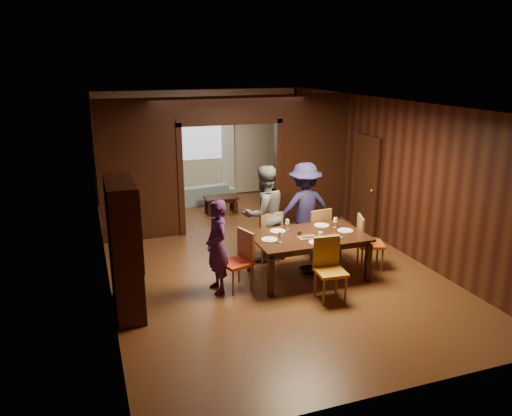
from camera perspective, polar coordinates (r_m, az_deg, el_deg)
name	(u,v)px	position (r m, az deg, el deg)	size (l,w,h in m)	color
floor	(255,254)	(9.73, -0.16, -5.23)	(9.00, 9.00, 0.00)	#573518
ceiling	(255,102)	(9.06, -0.17, 12.04)	(5.50, 9.00, 0.02)	silver
room_walls	(227,160)	(11.04, -3.39, 5.53)	(5.52, 9.01, 2.90)	black
person_purple	(217,247)	(7.99, -4.48, -4.42)	(0.56, 0.36, 1.52)	#3F1B4F
person_grey	(264,214)	(9.17, 0.93, -0.66)	(0.87, 0.68, 1.80)	#4D4F53
person_navy	(305,208)	(9.61, 5.57, -0.02)	(1.14, 0.66, 1.77)	#1E1A43
sofa	(200,193)	(13.13, -6.40, 1.66)	(1.77, 0.69, 0.52)	#94B8C1
serving_bowl	(310,230)	(8.66, 6.14, -2.51)	(0.32, 0.32, 0.08)	black
dining_table	(308,256)	(8.68, 5.94, -5.42)	(1.92, 1.19, 0.76)	black
coffee_table	(221,205)	(12.28, -4.02, 0.39)	(0.80, 0.50, 0.40)	black
chair_left	(236,261)	(8.13, -2.31, -6.09)	(0.44, 0.44, 0.97)	red
chair_right	(371,242)	(9.17, 12.98, -3.83)	(0.44, 0.44, 0.97)	#D94A14
chair_far_l	(267,235)	(9.28, 1.26, -3.15)	(0.44, 0.44, 0.97)	#CF4B13
chair_far_r	(315,232)	(9.55, 6.73, -2.69)	(0.44, 0.44, 0.97)	orange
chair_near	(331,270)	(7.88, 8.55, -7.04)	(0.44, 0.44, 0.97)	orange
hutch	(124,247)	(7.52, -14.83, -4.36)	(0.40, 1.20, 2.00)	black
door_right	(366,184)	(10.97, 12.42, 2.65)	(0.06, 0.90, 2.10)	black
window_far	(200,135)	(13.45, -6.44, 8.29)	(1.20, 0.03, 1.30)	silver
curtain_left	(173,154)	(13.34, -9.49, 6.14)	(0.35, 0.06, 2.40)	white
curtain_right	(228,150)	(13.67, -3.26, 6.58)	(0.35, 0.06, 2.40)	white
plate_left	(269,239)	(8.26, 1.55, -3.61)	(0.27, 0.27, 0.01)	white
plate_far_l	(278,231)	(8.67, 2.49, -2.64)	(0.27, 0.27, 0.01)	white
plate_far_r	(322,225)	(9.04, 7.50, -1.96)	(0.27, 0.27, 0.01)	white
plate_right	(345,230)	(8.82, 10.17, -2.54)	(0.27, 0.27, 0.01)	white
plate_near	(317,242)	(8.19, 6.98, -3.92)	(0.27, 0.27, 0.01)	white
platter_a	(307,237)	(8.39, 5.87, -3.28)	(0.30, 0.20, 0.04)	gray
platter_b	(332,237)	(8.45, 8.73, -3.25)	(0.30, 0.20, 0.04)	slate
wineglass_left	(280,237)	(8.13, 2.75, -3.34)	(0.08, 0.08, 0.18)	silver
wineglass_far	(287,224)	(8.76, 3.58, -1.88)	(0.08, 0.08, 0.18)	silver
wineglass_right	(335,222)	(8.95, 9.05, -1.64)	(0.08, 0.08, 0.18)	white
tumbler	(320,236)	(8.29, 7.36, -3.21)	(0.07, 0.07, 0.14)	silver
condiment_jar	(300,233)	(8.44, 5.03, -2.87)	(0.08, 0.08, 0.11)	#452410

